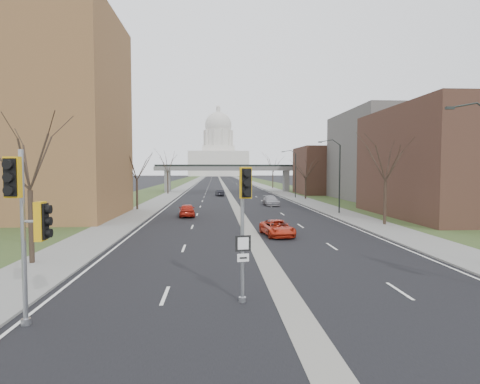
{
  "coord_description": "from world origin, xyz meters",
  "views": [
    {
      "loc": [
        -2.91,
        -14.51,
        5.24
      ],
      "look_at": [
        -1.48,
        8.35,
        3.96
      ],
      "focal_mm": 30.0,
      "sensor_mm": 36.0,
      "label": 1
    }
  ],
  "objects": [
    {
      "name": "ground",
      "position": [
        0.0,
        0.0,
        0.0
      ],
      "size": [
        700.0,
        700.0,
        0.0
      ],
      "primitive_type": "plane",
      "color": "black",
      "rests_on": "ground"
    },
    {
      "name": "road_surface",
      "position": [
        0.0,
        150.0,
        0.01
      ],
      "size": [
        20.0,
        600.0,
        0.01
      ],
      "primitive_type": "cube",
      "color": "black",
      "rests_on": "ground"
    },
    {
      "name": "median_strip",
      "position": [
        0.0,
        150.0,
        0.0
      ],
      "size": [
        1.2,
        600.0,
        0.02
      ],
      "primitive_type": "cube",
      "color": "gray",
      "rests_on": "ground"
    },
    {
      "name": "sidewalk_right",
      "position": [
        12.0,
        150.0,
        0.06
      ],
      "size": [
        4.0,
        600.0,
        0.12
      ],
      "primitive_type": "cube",
      "color": "gray",
      "rests_on": "ground"
    },
    {
      "name": "sidewalk_left",
      "position": [
        -12.0,
        150.0,
        0.06
      ],
      "size": [
        4.0,
        600.0,
        0.12
      ],
      "primitive_type": "cube",
      "color": "gray",
      "rests_on": "ground"
    },
    {
      "name": "grass_verge_right",
      "position": [
        18.0,
        150.0,
        0.05
      ],
      "size": [
        8.0,
        600.0,
        0.1
      ],
      "primitive_type": "cube",
      "color": "#2A431E",
      "rests_on": "ground"
    },
    {
      "name": "grass_verge_left",
      "position": [
        -18.0,
        150.0,
        0.05
      ],
      "size": [
        8.0,
        600.0,
        0.1
      ],
      "primitive_type": "cube",
      "color": "#2A431E",
      "rests_on": "ground"
    },
    {
      "name": "commercial_block_near",
      "position": [
        24.0,
        28.0,
        6.0
      ],
      "size": [
        16.0,
        20.0,
        12.0
      ],
      "primitive_type": "cube",
      "color": "#452D20",
      "rests_on": "ground"
    },
    {
      "name": "commercial_block_mid",
      "position": [
        28.0,
        52.0,
        7.5
      ],
      "size": [
        18.0,
        22.0,
        15.0
      ],
      "primitive_type": "cube",
      "color": "#5F5C57",
      "rests_on": "ground"
    },
    {
      "name": "commercial_block_far",
      "position": [
        22.0,
        70.0,
        5.0
      ],
      "size": [
        14.0,
        14.0,
        10.0
      ],
      "primitive_type": "cube",
      "color": "#452D20",
      "rests_on": "ground"
    },
    {
      "name": "pedestrian_bridge",
      "position": [
        0.0,
        80.0,
        4.84
      ],
      "size": [
        34.0,
        3.0,
        6.45
      ],
      "color": "slate",
      "rests_on": "ground"
    },
    {
      "name": "capitol",
      "position": [
        0.0,
        320.0,
        18.6
      ],
      "size": [
        48.0,
        42.0,
        55.75
      ],
      "color": "silver",
      "rests_on": "ground"
    },
    {
      "name": "streetlight_near",
      "position": [
        10.99,
        6.0,
        6.95
      ],
      "size": [
        2.61,
        0.2,
        8.7
      ],
      "color": "black",
      "rests_on": "sidewalk_right"
    },
    {
      "name": "streetlight_mid",
      "position": [
        10.99,
        32.0,
        6.95
      ],
      "size": [
        2.61,
        0.2,
        8.7
      ],
      "color": "black",
      "rests_on": "sidewalk_right"
    },
    {
      "name": "streetlight_far",
      "position": [
        10.99,
        58.0,
        6.95
      ],
      "size": [
        2.61,
        0.2,
        8.7
      ],
      "color": "black",
      "rests_on": "sidewalk_right"
    },
    {
      "name": "tree_left_a",
      "position": [
        -13.0,
        8.0,
        6.64
      ],
      "size": [
        7.2,
        7.2,
        9.4
      ],
      "color": "#382B21",
      "rests_on": "sidewalk_left"
    },
    {
      "name": "tree_left_b",
      "position": [
        -13.0,
        38.0,
        6.23
      ],
      "size": [
        6.75,
        6.75,
        8.81
      ],
      "color": "#382B21",
      "rests_on": "sidewalk_left"
    },
    {
      "name": "tree_left_c",
      "position": [
        -13.0,
        72.0,
        7.04
      ],
      "size": [
        7.65,
        7.65,
        9.99
      ],
      "color": "#382B21",
      "rests_on": "sidewalk_left"
    },
    {
      "name": "tree_right_a",
      "position": [
        13.0,
        22.0,
        6.64
      ],
      "size": [
        7.2,
        7.2,
        9.4
      ],
      "color": "#382B21",
      "rests_on": "sidewalk_right"
    },
    {
      "name": "tree_right_b",
      "position": [
        13.0,
        55.0,
        5.82
      ],
      "size": [
        6.3,
        6.3,
        8.22
      ],
      "color": "#382B21",
      "rests_on": "sidewalk_right"
    },
    {
      "name": "tree_right_c",
      "position": [
        13.0,
        95.0,
        7.04
      ],
      "size": [
        7.65,
        7.65,
        9.99
      ],
      "color": "#382B21",
      "rests_on": "sidewalk_right"
    },
    {
      "name": "signal_pole_left",
      "position": [
        -9.08,
        -1.08,
        3.87
      ],
      "size": [
        1.05,
        1.03,
        5.91
      ],
      "rotation": [
        0.0,
        0.0,
        -0.01
      ],
      "color": "gray",
      "rests_on": "ground"
    },
    {
      "name": "signal_pole_median",
      "position": [
        -1.8,
        0.73,
        3.74
      ],
      "size": [
        0.65,
        0.89,
        5.37
      ],
      "rotation": [
        0.0,
        0.0,
        0.17
      ],
      "color": "gray",
      "rests_on": "ground"
    },
    {
      "name": "car_left_near",
      "position": [
        -6.05,
        30.36,
        0.74
      ],
      "size": [
        2.09,
        4.45,
        1.47
      ],
      "primitive_type": "imported",
      "rotation": [
        0.0,
        0.0,
        3.22
      ],
      "color": "#B02114",
      "rests_on": "ground"
    },
    {
      "name": "car_left_far",
      "position": [
        -2.0,
        65.11,
        0.64
      ],
      "size": [
        1.85,
        4.0,
        1.27
      ],
      "primitive_type": "imported",
      "rotation": [
        0.0,
        0.0,
        3.28
      ],
      "color": "black",
      "rests_on": "ground"
    },
    {
      "name": "car_right_near",
      "position": [
        2.0,
        16.71,
        0.62
      ],
      "size": [
        2.58,
        4.71,
        1.25
      ],
      "primitive_type": "imported",
      "rotation": [
        0.0,
        0.0,
        0.12
      ],
      "color": "red",
      "rests_on": "ground"
    },
    {
      "name": "car_right_mid",
      "position": [
        5.24,
        43.43,
        0.7
      ],
      "size": [
        2.15,
        4.88,
        1.39
      ],
      "primitive_type": "imported",
      "rotation": [
        0.0,
        0.0,
        0.04
      ],
      "color": "gray",
      "rests_on": "ground"
    }
  ]
}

